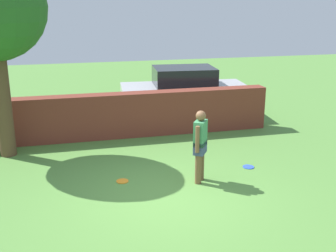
% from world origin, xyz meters
% --- Properties ---
extents(ground_plane, '(40.00, 40.00, 0.00)m').
position_xyz_m(ground_plane, '(0.00, 0.00, 0.00)').
color(ground_plane, '#568C3D').
extents(brick_wall, '(11.24, 0.50, 1.30)m').
position_xyz_m(brick_wall, '(-1.50, 4.22, 0.65)').
color(brick_wall, brown).
rests_on(brick_wall, ground).
extents(person, '(0.38, 0.46, 1.62)m').
position_xyz_m(person, '(0.89, 0.60, 0.90)').
color(person, brown).
rests_on(person, ground).
extents(car, '(4.33, 2.21, 1.72)m').
position_xyz_m(car, '(2.05, 5.85, 0.86)').
color(car, '#B7B7BC').
rests_on(car, ground).
extents(frisbee_orange, '(0.27, 0.27, 0.02)m').
position_xyz_m(frisbee_orange, '(-0.77, 1.00, 0.01)').
color(frisbee_orange, orange).
rests_on(frisbee_orange, ground).
extents(frisbee_blue, '(0.27, 0.27, 0.02)m').
position_xyz_m(frisbee_blue, '(2.29, 1.09, 0.01)').
color(frisbee_blue, blue).
rests_on(frisbee_blue, ground).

